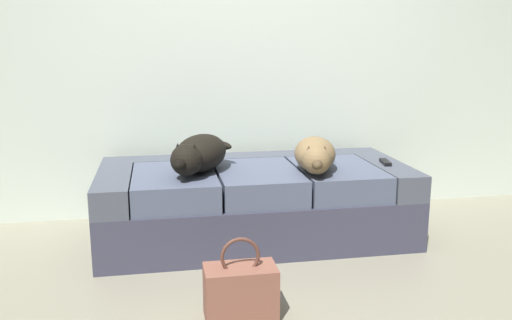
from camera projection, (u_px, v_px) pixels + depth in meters
name	position (u px, v px, depth m)	size (l,w,h in m)	color
ground_plane	(296.00, 317.00, 2.42)	(10.00, 10.00, 0.00)	gray
back_wall	(239.00, 14.00, 3.71)	(6.40, 0.10, 2.80)	silver
couch	(255.00, 202.00, 3.38)	(1.89, 0.90, 0.46)	#3B3B4F
dog_dark	(199.00, 154.00, 3.15)	(0.45, 0.61, 0.22)	black
dog_tan	(315.00, 155.00, 3.18)	(0.34, 0.57, 0.20)	olive
tv_remote	(385.00, 162.00, 3.39)	(0.04, 0.15, 0.02)	black
handbag	(240.00, 291.00, 2.39)	(0.32, 0.18, 0.38)	brown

